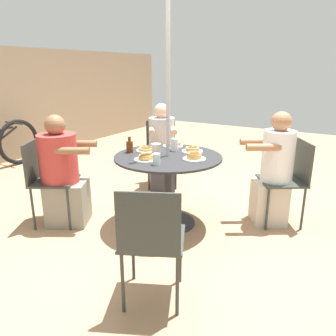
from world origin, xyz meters
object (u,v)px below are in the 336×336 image
at_px(drinking_glass_b, 156,159).
at_px(pancake_plate_e, 194,157).
at_px(patio_chair_east, 161,148).
at_px(patio_chair_west, 151,238).
at_px(pancake_plate_b, 192,150).
at_px(patio_chair_south, 46,176).
at_px(pancake_plate_d, 173,144).
at_px(syrup_bottle, 130,146).
at_px(diner_north, 274,173).
at_px(pancake_plate_c, 146,158).
at_px(diner_south, 63,176).
at_px(pancake_plate_a, 147,150).
at_px(drinking_glass_a, 175,145).
at_px(patio_chair_north, 290,176).
at_px(coffee_cup, 156,149).
at_px(diner_east, 162,150).
at_px(patio_table, 168,172).

bearing_deg(drinking_glass_b, pancake_plate_e, -33.69).
height_order(patio_chair_east, pancake_plate_e, patio_chair_east).
distance_m(patio_chair_west, pancake_plate_b, 1.43).
bearing_deg(patio_chair_south, drinking_glass_b, 74.86).
relative_size(pancake_plate_d, pancake_plate_e, 1.00).
bearing_deg(syrup_bottle, diner_north, -63.47).
height_order(patio_chair_east, pancake_plate_b, patio_chair_east).
xyz_separation_m(diner_north, pancake_plate_c, (-0.81, 0.99, 0.21)).
bearing_deg(pancake_plate_d, pancake_plate_b, -109.89).
height_order(diner_north, pancake_plate_b, diner_north).
xyz_separation_m(patio_chair_east, diner_south, (-1.53, 0.20, 0.00)).
relative_size(pancake_plate_a, pancake_plate_e, 1.00).
distance_m(diner_north, pancake_plate_d, 1.09).
xyz_separation_m(pancake_plate_b, drinking_glass_a, (-0.05, 0.18, 0.04)).
relative_size(pancake_plate_d, drinking_glass_a, 1.69).
height_order(pancake_plate_d, pancake_plate_e, pancake_plate_e).
distance_m(patio_chair_north, pancake_plate_a, 1.47).
distance_m(pancake_plate_b, syrup_bottle, 0.64).
height_order(diner_south, pancake_plate_c, diner_south).
distance_m(pancake_plate_b, coffee_cup, 0.38).
bearing_deg(patio_chair_north, patio_chair_south, 88.99).
bearing_deg(syrup_bottle, coffee_cup, -78.75).
xyz_separation_m(diner_east, pancake_plate_c, (-1.11, -0.52, 0.23)).
bearing_deg(drinking_glass_a, patio_chair_east, 40.22).
relative_size(patio_table, syrup_bottle, 6.56).
height_order(patio_chair_north, pancake_plate_c, patio_chair_north).
bearing_deg(diner_south, pancake_plate_e, 84.08).
distance_m(patio_chair_north, drinking_glass_b, 1.39).
bearing_deg(patio_chair_east, diner_east, 90.00).
relative_size(pancake_plate_e, syrup_bottle, 1.34).
distance_m(pancake_plate_b, drinking_glass_b, 0.57).
bearing_deg(pancake_plate_b, diner_south, 126.90).
relative_size(diner_south, pancake_plate_d, 5.16).
relative_size(diner_south, pancake_plate_c, 5.16).
bearing_deg(patio_table, pancake_plate_d, 23.04).
relative_size(patio_chair_south, pancake_plate_a, 3.96).
bearing_deg(pancake_plate_b, patio_chair_east, 48.82).
xyz_separation_m(diner_north, drinking_glass_a, (-0.35, 0.94, 0.25)).
bearing_deg(diner_south, pancake_plate_c, 78.69).
xyz_separation_m(patio_chair_east, drinking_glass_b, (-1.31, -0.78, 0.27)).
height_order(patio_table, drinking_glass_b, drinking_glass_b).
height_order(patio_chair_north, diner_south, diner_south).
height_order(diner_north, diner_south, diner_north).
relative_size(diner_north, pancake_plate_e, 5.30).
height_order(patio_table, pancake_plate_e, pancake_plate_e).
xyz_separation_m(diner_east, patio_chair_west, (-1.96, -1.15, -0.01)).
height_order(patio_chair_north, patio_chair_south, same).
distance_m(patio_chair_north, diner_east, 1.66).
relative_size(pancake_plate_c, pancake_plate_d, 1.00).
bearing_deg(pancake_plate_e, patio_chair_north, -49.47).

